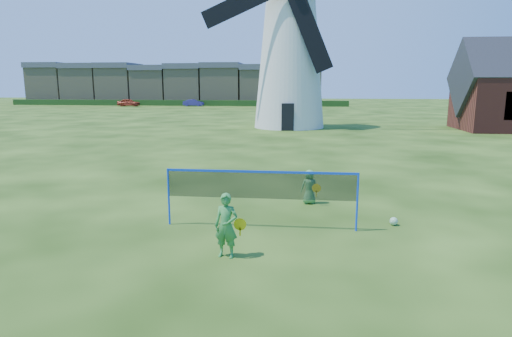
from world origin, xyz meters
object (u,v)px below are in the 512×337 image
object	(u,v)px
player_girl	(226,226)
car_left	(129,103)
player_boy	(309,187)
play_ball	(394,221)
car_right	(193,103)
windmill	(290,53)
badminton_net	(261,186)

from	to	relation	value
player_girl	car_left	size ratio (longest dim) A/B	0.37
player_boy	play_ball	xyz separation A→B (m)	(2.27, -1.96, -0.44)
car_right	play_ball	bearing A→B (deg)	-158.77
windmill	player_boy	distance (m)	25.96
badminton_net	car_right	xyz separation A→B (m)	(-18.37, 64.22, -0.55)
player_boy	car_left	size ratio (longest dim) A/B	0.29
windmill	player_boy	world-z (taller)	windmill
player_girl	car_right	distance (m)	68.65
player_boy	car_left	distance (m)	67.53
badminton_net	car_left	xyz separation A→B (m)	(-29.54, 62.63, -0.48)
car_left	player_girl	bearing A→B (deg)	-157.80
badminton_net	player_boy	xyz separation A→B (m)	(1.30, 2.56, -0.59)
player_boy	badminton_net	bearing A→B (deg)	49.47
badminton_net	player_girl	world-z (taller)	badminton_net
player_boy	play_ball	size ratio (longest dim) A/B	4.99
player_boy	car_left	world-z (taller)	car_left
windmill	player_girl	xyz separation A→B (m)	(-0.26, -29.86, -5.73)
play_ball	car_right	size ratio (longest dim) A/B	0.06
player_boy	play_ball	world-z (taller)	player_boy
player_boy	car_right	xyz separation A→B (m)	(-19.68, 61.66, 0.04)
player_boy	car_left	xyz separation A→B (m)	(-30.84, 60.08, 0.11)
badminton_net	player_girl	size ratio (longest dim) A/B	3.51
car_right	player_boy	bearing A→B (deg)	-160.10
play_ball	car_right	distance (m)	67.30
badminton_net	player_girl	distance (m)	2.19
badminton_net	play_ball	size ratio (longest dim) A/B	22.95
windmill	car_right	bearing A→B (deg)	116.40
windmill	car_left	xyz separation A→B (m)	(-29.25, 34.85, -5.79)
play_ball	badminton_net	bearing A→B (deg)	-170.54
player_girl	play_ball	distance (m)	4.94
play_ball	windmill	bearing A→B (deg)	98.07
windmill	player_boy	bearing A→B (deg)	-86.39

